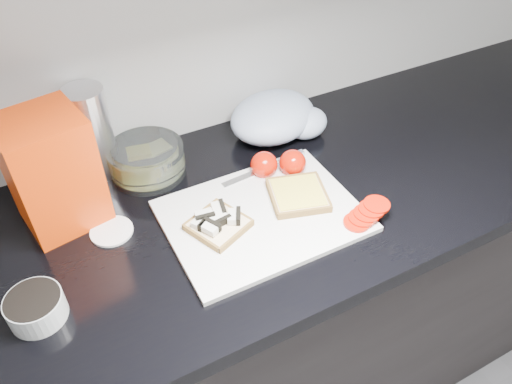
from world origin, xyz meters
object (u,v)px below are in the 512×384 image
at_px(cutting_board, 263,216).
at_px(bread_bag, 52,172).
at_px(steel_canister, 92,133).
at_px(glass_bowl, 147,160).

relative_size(cutting_board, bread_bag, 1.64).
xyz_separation_m(bread_bag, steel_canister, (0.11, 0.12, -0.01)).
bearing_deg(bread_bag, cutting_board, -38.91).
relative_size(bread_bag, steel_canister, 1.13).
distance_m(glass_bowl, bread_bag, 0.23).
height_order(cutting_board, steel_canister, steel_canister).
height_order(glass_bowl, steel_canister, steel_canister).
bearing_deg(glass_bowl, bread_bag, -163.33).
relative_size(glass_bowl, bread_bag, 0.71).
distance_m(cutting_board, glass_bowl, 0.31).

